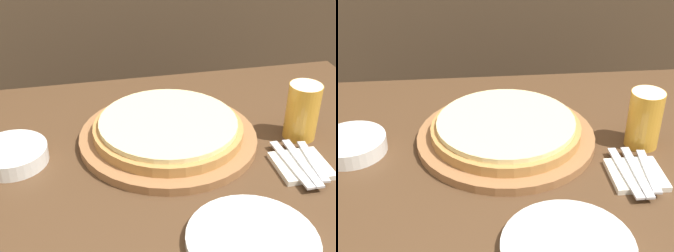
% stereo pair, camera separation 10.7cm
% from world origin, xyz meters
% --- Properties ---
extents(pizza_on_board, '(0.41, 0.41, 0.06)m').
position_xyz_m(pizza_on_board, '(-0.03, 0.07, 0.74)').
color(pizza_on_board, '#99663D').
rests_on(pizza_on_board, dining_table).
extents(beer_glass, '(0.08, 0.08, 0.13)m').
position_xyz_m(beer_glass, '(0.28, 0.03, 0.78)').
color(beer_glass, gold).
rests_on(beer_glass, dining_table).
extents(dinner_plate, '(0.23, 0.23, 0.02)m').
position_xyz_m(dinner_plate, '(0.04, -0.29, 0.72)').
color(dinner_plate, silver).
rests_on(dinner_plate, dining_table).
extents(side_bowl, '(0.15, 0.15, 0.04)m').
position_xyz_m(side_bowl, '(-0.38, 0.06, 0.73)').
color(side_bowl, silver).
rests_on(side_bowl, dining_table).
extents(napkin_stack, '(0.11, 0.11, 0.01)m').
position_xyz_m(napkin_stack, '(0.22, -0.09, 0.72)').
color(napkin_stack, silver).
rests_on(napkin_stack, dining_table).
extents(fork, '(0.03, 0.17, 0.00)m').
position_xyz_m(fork, '(0.20, -0.09, 0.72)').
color(fork, silver).
rests_on(fork, napkin_stack).
extents(dinner_knife, '(0.02, 0.17, 0.00)m').
position_xyz_m(dinner_knife, '(0.22, -0.09, 0.72)').
color(dinner_knife, silver).
rests_on(dinner_knife, napkin_stack).
extents(spoon, '(0.03, 0.15, 0.00)m').
position_xyz_m(spoon, '(0.25, -0.09, 0.72)').
color(spoon, silver).
rests_on(spoon, napkin_stack).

